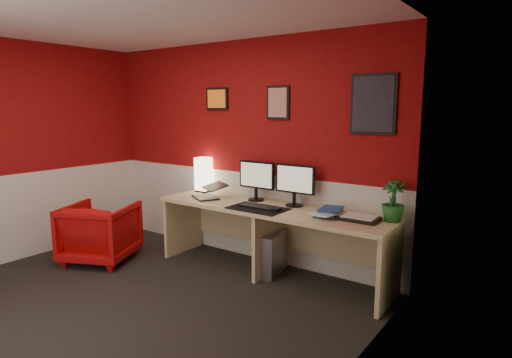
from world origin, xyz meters
name	(u,v)px	position (x,y,z in m)	size (l,w,h in m)	color
ground	(122,308)	(0.00, 0.00, 0.00)	(4.00, 3.50, 0.01)	black
ceiling	(105,11)	(0.00, 0.00, 2.50)	(4.00, 3.50, 0.01)	white
wall_back	(241,151)	(0.00, 1.75, 1.25)	(4.00, 0.01, 2.50)	maroon
wall_left	(1,153)	(-2.00, 0.00, 1.25)	(0.01, 3.50, 2.50)	maroon
wall_right	(333,196)	(2.00, 0.00, 1.25)	(0.01, 3.50, 2.50)	maroon
wainscot_back	(241,214)	(0.00, 1.75, 0.50)	(4.00, 0.01, 1.00)	silver
wainscot_left	(8,219)	(-2.00, 0.00, 0.50)	(0.01, 3.50, 1.00)	silver
wainscot_right	(328,319)	(2.00, 0.00, 0.50)	(0.01, 3.50, 1.00)	silver
desk	(270,241)	(0.63, 1.41, 0.36)	(2.60, 0.65, 0.73)	#C8B580
shoji_lamp	(204,175)	(-0.49, 1.63, 0.93)	(0.16, 0.16, 0.40)	#FFE5B2
laptop	(205,189)	(-0.21, 1.35, 0.84)	(0.33, 0.23, 0.22)	black
monitor_left	(256,175)	(0.32, 1.59, 1.02)	(0.45, 0.06, 0.58)	black
monitor_right	(294,179)	(0.81, 1.60, 1.02)	(0.45, 0.06, 0.58)	black
desk_mat	(258,208)	(0.57, 1.28, 0.73)	(0.60, 0.38, 0.01)	black
keyboard	(258,207)	(0.56, 1.30, 0.74)	(0.42, 0.14, 0.02)	black
mouse	(276,210)	(0.79, 1.28, 0.75)	(0.06, 0.10, 0.03)	black
book_bottom	(315,214)	(1.17, 1.38, 0.74)	(0.20, 0.26, 0.02)	#1F5392
book_middle	(318,211)	(1.18, 1.41, 0.77)	(0.23, 0.32, 0.02)	silver
book_top	(321,208)	(1.20, 1.43, 0.79)	(0.20, 0.27, 0.03)	#1F5392
zen_tray	(359,219)	(1.59, 1.45, 0.74)	(0.35, 0.25, 0.03)	black
potted_plant	(393,201)	(1.84, 1.59, 0.92)	(0.21, 0.21, 0.38)	#19591E
pc_tower	(271,253)	(0.63, 1.43, 0.23)	(0.20, 0.45, 0.45)	#99999E
armchair	(100,232)	(-1.18, 0.63, 0.34)	(0.72, 0.74, 0.67)	#BB0808
art_left	(217,99)	(-0.35, 1.74, 1.85)	(0.32, 0.02, 0.26)	orange
art_center	(278,103)	(0.51, 1.74, 1.80)	(0.28, 0.02, 0.36)	red
art_right	(373,104)	(1.56, 1.74, 1.78)	(0.44, 0.02, 0.56)	black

